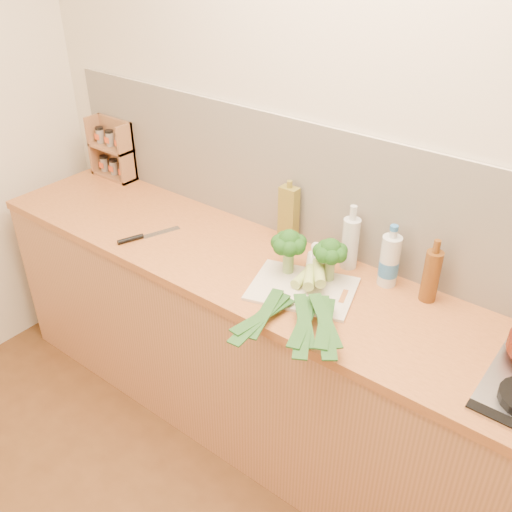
{
  "coord_description": "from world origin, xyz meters",
  "views": [
    {
      "loc": [
        0.97,
        -0.37,
        2.18
      ],
      "look_at": [
        -0.17,
        1.1,
        1.02
      ],
      "focal_mm": 40.0,
      "sensor_mm": 36.0,
      "label": 1
    }
  ],
  "objects": [
    {
      "name": "room_shell",
      "position": [
        0.0,
        1.49,
        1.17
      ],
      "size": [
        3.5,
        3.5,
        3.5
      ],
      "color": "beige",
      "rests_on": "ground"
    },
    {
      "name": "counter",
      "position": [
        0.0,
        1.2,
        0.45
      ],
      "size": [
        3.2,
        0.62,
        0.9
      ],
      "color": "#BF7D4F",
      "rests_on": "ground"
    },
    {
      "name": "chopping_board",
      "position": [
        0.01,
        1.16,
        0.91
      ],
      "size": [
        0.46,
        0.39,
        0.01
      ],
      "primitive_type": "cube",
      "rotation": [
        0.0,
        0.0,
        0.3
      ],
      "color": "beige",
      "rests_on": "counter"
    },
    {
      "name": "broccoli_left",
      "position": [
        -0.1,
        1.22,
        1.04
      ],
      "size": [
        0.14,
        0.14,
        0.19
      ],
      "color": "#81A25E",
      "rests_on": "chopping_board"
    },
    {
      "name": "broccoli_right",
      "position": [
        0.06,
        1.28,
        1.04
      ],
      "size": [
        0.14,
        0.14,
        0.18
      ],
      "color": "#81A25E",
      "rests_on": "chopping_board"
    },
    {
      "name": "leek_front",
      "position": [
        -0.01,
        1.13,
        0.94
      ],
      "size": [
        0.12,
        0.68,
        0.04
      ],
      "rotation": [
        0.0,
        0.0,
        0.08
      ],
      "color": "white",
      "rests_on": "chopping_board"
    },
    {
      "name": "leek_mid",
      "position": [
        0.06,
        1.12,
        0.95
      ],
      "size": [
        0.35,
        0.58,
        0.04
      ],
      "rotation": [
        0.0,
        0.0,
        0.51
      ],
      "color": "white",
      "rests_on": "chopping_board"
    },
    {
      "name": "leek_back",
      "position": [
        0.09,
        1.16,
        0.97
      ],
      "size": [
        0.45,
        0.59,
        0.04
      ],
      "rotation": [
        0.0,
        0.0,
        0.63
      ],
      "color": "white",
      "rests_on": "chopping_board"
    },
    {
      "name": "chefs_knife",
      "position": [
        -0.79,
        1.04,
        0.91
      ],
      "size": [
        0.13,
        0.29,
        0.02
      ],
      "rotation": [
        0.0,
        0.0,
        -0.36
      ],
      "color": "silver",
      "rests_on": "counter"
    },
    {
      "name": "spice_rack",
      "position": [
        -1.4,
        1.44,
        1.04
      ],
      "size": [
        0.27,
        0.11,
        0.32
      ],
      "color": "#9D6743",
      "rests_on": "counter"
    },
    {
      "name": "oil_tin",
      "position": [
        -0.25,
        1.44,
        1.03
      ],
      "size": [
        0.08,
        0.05,
        0.29
      ],
      "color": "olive",
      "rests_on": "counter"
    },
    {
      "name": "glass_bottle",
      "position": [
        0.06,
        1.42,
        1.01
      ],
      "size": [
        0.07,
        0.07,
        0.28
      ],
      "color": "silver",
      "rests_on": "counter"
    },
    {
      "name": "amber_bottle",
      "position": [
        0.41,
        1.41,
        1.01
      ],
      "size": [
        0.06,
        0.06,
        0.26
      ],
      "color": "brown",
      "rests_on": "counter"
    },
    {
      "name": "water_bottle",
      "position": [
        0.25,
        1.41,
        1.0
      ],
      "size": [
        0.08,
        0.08,
        0.24
      ],
      "color": "silver",
      "rests_on": "counter"
    }
  ]
}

